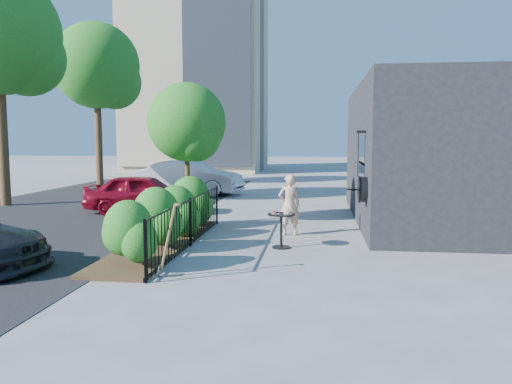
# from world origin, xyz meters

# --- Properties ---
(ground) EXTENTS (120.00, 120.00, 0.00)m
(ground) POSITION_xyz_m (0.00, 0.00, 0.00)
(ground) COLOR gray
(ground) RESTS_ON ground
(shop_building) EXTENTS (6.22, 9.00, 4.00)m
(shop_building) POSITION_xyz_m (5.50, 4.50, 2.00)
(shop_building) COLOR black
(shop_building) RESTS_ON ground
(fence) EXTENTS (0.05, 6.05, 1.10)m
(fence) POSITION_xyz_m (-1.50, 0.00, 0.56)
(fence) COLOR black
(fence) RESTS_ON ground
(planting_bed) EXTENTS (1.30, 6.00, 0.08)m
(planting_bed) POSITION_xyz_m (-2.20, 0.00, 0.04)
(planting_bed) COLOR #382616
(planting_bed) RESTS_ON ground
(shrubs) EXTENTS (1.10, 5.60, 1.24)m
(shrubs) POSITION_xyz_m (-2.10, 0.10, 0.70)
(shrubs) COLOR #145A19
(shrubs) RESTS_ON ground
(patio_tree) EXTENTS (2.20, 2.20, 3.94)m
(patio_tree) POSITION_xyz_m (-2.24, 2.76, 2.76)
(patio_tree) COLOR #3F2B19
(patio_tree) RESTS_ON ground
(street) EXTENTS (9.00, 30.00, 0.01)m
(street) POSITION_xyz_m (-7.00, 3.00, 0.00)
(street) COLOR black
(street) RESTS_ON ground
(street_tree_far) EXTENTS (4.40, 4.40, 8.28)m
(street_tree_far) POSITION_xyz_m (-9.94, 13.96, 5.92)
(street_tree_far) COLOR #3F2B19
(street_tree_far) RESTS_ON ground
(cafe_table) EXTENTS (0.61, 0.61, 0.82)m
(cafe_table) POSITION_xyz_m (0.56, 0.04, 0.54)
(cafe_table) COLOR black
(cafe_table) RESTS_ON ground
(woman) EXTENTS (0.64, 0.49, 1.54)m
(woman) POSITION_xyz_m (0.65, 1.58, 0.77)
(woman) COLOR tan
(woman) RESTS_ON ground
(shovel) EXTENTS (0.45, 0.18, 1.35)m
(shovel) POSITION_xyz_m (-1.25, -2.60, 0.59)
(shovel) COLOR brown
(shovel) RESTS_ON ground
(car_red) EXTENTS (3.89, 1.80, 1.29)m
(car_red) POSITION_xyz_m (-4.33, 4.84, 0.65)
(car_red) COLOR maroon
(car_red) RESTS_ON ground
(car_silver) EXTENTS (4.76, 2.17, 1.51)m
(car_silver) POSITION_xyz_m (-4.23, 10.50, 0.76)
(car_silver) COLOR #B4B5B9
(car_silver) RESTS_ON ground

